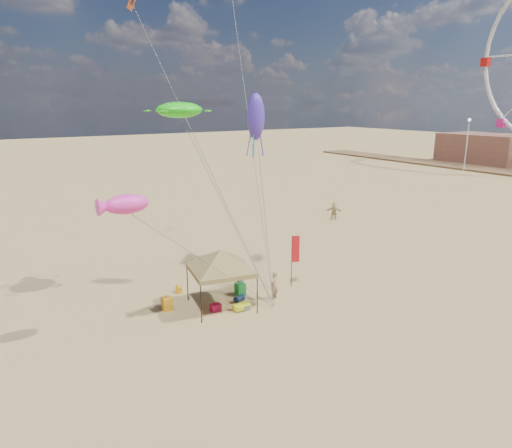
% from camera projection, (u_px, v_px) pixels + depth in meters
% --- Properties ---
extents(ground, '(280.00, 280.00, 0.00)m').
position_uv_depth(ground, '(287.00, 309.00, 24.72)').
color(ground, tan).
rests_on(ground, ground).
extents(canopy_tent, '(5.86, 5.86, 3.69)m').
position_uv_depth(canopy_tent, '(220.00, 252.00, 24.22)').
color(canopy_tent, black).
rests_on(canopy_tent, ground).
extents(feather_flag, '(0.47, 0.16, 3.19)m').
position_uv_depth(feather_flag, '(295.00, 252.00, 27.21)').
color(feather_flag, black).
rests_on(feather_flag, ground).
extents(cooler_red, '(0.54, 0.38, 0.38)m').
position_uv_depth(cooler_red, '(216.00, 307.00, 24.45)').
color(cooler_red, '#BF0F3B').
rests_on(cooler_red, ground).
extents(cooler_blue, '(0.54, 0.38, 0.38)m').
position_uv_depth(cooler_blue, '(238.00, 275.00, 29.11)').
color(cooler_blue, '#133DA2').
rests_on(cooler_blue, ground).
extents(bag_navy, '(0.69, 0.54, 0.36)m').
position_uv_depth(bag_navy, '(239.00, 299.00, 25.58)').
color(bag_navy, '#0D203B').
rests_on(bag_navy, ground).
extents(bag_orange, '(0.54, 0.69, 0.36)m').
position_uv_depth(bag_orange, '(179.00, 289.00, 26.89)').
color(bag_orange, orange).
rests_on(bag_orange, ground).
extents(chair_green, '(0.50, 0.50, 0.70)m').
position_uv_depth(chair_green, '(240.00, 289.00, 26.47)').
color(chair_green, '#198A30').
rests_on(chair_green, ground).
extents(chair_yellow, '(0.50, 0.50, 0.70)m').
position_uv_depth(chair_yellow, '(167.00, 304.00, 24.52)').
color(chair_yellow, '#FFA91C').
rests_on(chair_yellow, ground).
extents(crate_grey, '(0.34, 0.30, 0.28)m').
position_uv_depth(crate_grey, '(246.00, 308.00, 24.54)').
color(crate_grey, slate).
rests_on(crate_grey, ground).
extents(beach_cart, '(0.90, 0.50, 0.24)m').
position_uv_depth(beach_cart, '(241.00, 306.00, 24.53)').
color(beach_cart, '#D3E319').
rests_on(beach_cart, ground).
extents(person_near_a, '(0.71, 0.68, 1.64)m').
position_uv_depth(person_near_a, '(274.00, 285.00, 25.78)').
color(person_near_a, '#A27D5C').
rests_on(person_near_a, ground).
extents(person_near_b, '(1.02, 0.94, 1.68)m').
position_uv_depth(person_near_b, '(242.00, 272.00, 27.72)').
color(person_near_b, '#323C44').
rests_on(person_near_b, ground).
extents(person_near_c, '(1.21, 0.95, 1.64)m').
position_uv_depth(person_near_c, '(219.00, 265.00, 28.95)').
color(person_near_c, silver).
rests_on(person_near_c, ground).
extents(person_far_c, '(1.39, 1.45, 1.64)m').
position_uv_depth(person_far_c, '(334.00, 211.00, 43.54)').
color(person_far_c, tan).
rests_on(person_far_c, ground).
extents(building_north, '(10.00, 14.00, 5.20)m').
position_uv_depth(building_north, '(485.00, 149.00, 83.87)').
color(building_north, '#8C5947').
rests_on(building_north, ground).
extents(lamp_north, '(0.50, 0.50, 8.25)m').
position_uv_depth(lamp_north, '(468.00, 136.00, 73.54)').
color(lamp_north, silver).
rests_on(lamp_north, ground).
extents(turtle_kite, '(2.78, 2.33, 0.86)m').
position_uv_depth(turtle_kite, '(179.00, 110.00, 25.14)').
color(turtle_kite, '#21DF15').
rests_on(turtle_kite, ground).
extents(fish_kite, '(2.04, 1.17, 0.87)m').
position_uv_depth(fish_kite, '(127.00, 204.00, 20.13)').
color(fish_kite, '#FF33B0').
rests_on(fish_kite, ground).
extents(squid_kite, '(1.05, 1.05, 2.58)m').
position_uv_depth(squid_kite, '(256.00, 117.00, 25.94)').
color(squid_kite, '#4930B9').
rests_on(squid_kite, ground).
extents(stunt_kite_red, '(1.14, 1.35, 1.14)m').
position_uv_depth(stunt_kite_red, '(133.00, 0.00, 28.74)').
color(stunt_kite_red, '#CF3F13').
rests_on(stunt_kite_red, ground).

